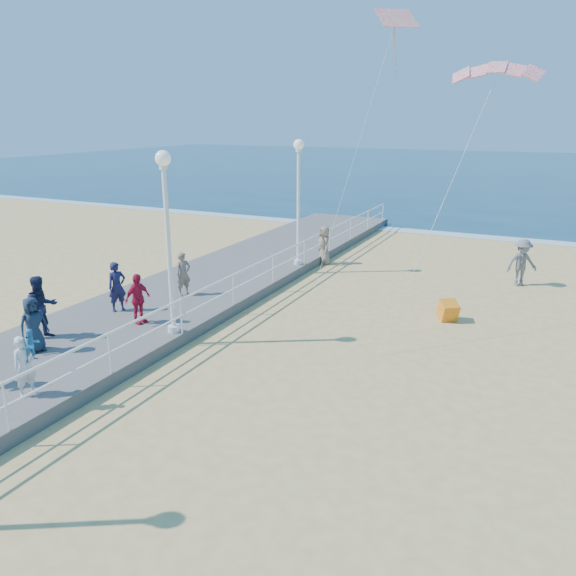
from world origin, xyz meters
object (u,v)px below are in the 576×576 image
at_px(spectator_3, 138,299).
at_px(spectator_7, 42,307).
at_px(beach_walker_c, 324,245).
at_px(box_kite, 448,312).
at_px(spectator_6, 183,274).
at_px(beach_walker_a, 522,263).
at_px(lamp_post_mid, 167,225).
at_px(toddler_held, 32,345).
at_px(spectator_0, 117,287).
at_px(lamp_post_far, 298,189).
at_px(woman_holding_toddler, 25,366).
at_px(spectator_4, 33,325).

xyz_separation_m(spectator_3, spectator_7, (-1.68, -2.16, 0.14)).
height_order(beach_walker_c, box_kite, beach_walker_c).
xyz_separation_m(spectator_6, beach_walker_c, (2.33, 7.79, -0.30)).
bearing_deg(beach_walker_c, beach_walker_a, 50.24).
distance_m(beach_walker_a, beach_walker_c, 8.52).
height_order(lamp_post_mid, spectator_6, lamp_post_mid).
distance_m(toddler_held, spectator_6, 7.92).
relative_size(spectator_0, beach_walker_a, 0.86).
bearing_deg(toddler_held, beach_walker_c, 8.58).
relative_size(lamp_post_mid, beach_walker_a, 2.77).
bearing_deg(spectator_0, spectator_3, -88.96).
height_order(lamp_post_mid, lamp_post_far, same).
height_order(woman_holding_toddler, spectator_7, spectator_7).
bearing_deg(spectator_3, spectator_7, 151.34).
relative_size(beach_walker_c, box_kite, 2.97).
bearing_deg(beach_walker_c, spectator_7, -55.96).
bearing_deg(spectator_0, toddler_held, -130.35).
xyz_separation_m(beach_walker_a, beach_walker_c, (-8.52, -0.13, -0.07)).
bearing_deg(toddler_held, spectator_7, 57.63).
bearing_deg(beach_walker_a, spectator_0, -170.23).
bearing_deg(beach_walker_a, box_kite, -140.42).
xyz_separation_m(lamp_post_far, spectator_0, (-2.83, -8.20, -2.43)).
bearing_deg(beach_walker_c, spectator_6, -57.29).
distance_m(lamp_post_mid, spectator_6, 4.45).
bearing_deg(lamp_post_mid, spectator_7, -147.17).
height_order(spectator_0, spectator_3, spectator_0).
relative_size(lamp_post_mid, beach_walker_c, 2.99).
bearing_deg(toddler_held, beach_walker_a, -19.10).
height_order(spectator_6, beach_walker_a, spectator_6).
bearing_deg(toddler_held, lamp_post_far, 9.96).
xyz_separation_m(lamp_post_far, box_kite, (7.08, -3.36, -3.36)).
height_order(spectator_4, beach_walker_a, spectator_4).
bearing_deg(woman_holding_toddler, beach_walker_c, 8.06).
bearing_deg(beach_walker_c, toddler_held, -43.93).
relative_size(woman_holding_toddler, beach_walker_c, 0.82).
height_order(spectator_0, spectator_7, spectator_7).
relative_size(toddler_held, beach_walker_c, 0.43).
height_order(toddler_held, spectator_0, spectator_0).
xyz_separation_m(spectator_3, beach_walker_c, (1.87, 10.81, -0.31)).
relative_size(toddler_held, spectator_6, 0.48).
xyz_separation_m(spectator_3, beach_walker_a, (10.40, 10.94, -0.24)).
bearing_deg(toddler_held, lamp_post_mid, 6.27).
distance_m(lamp_post_far, toddler_held, 13.75).
relative_size(woman_holding_toddler, spectator_6, 0.92).
bearing_deg(box_kite, beach_walker_a, 37.89).
height_order(lamp_post_mid, spectator_3, lamp_post_mid).
bearing_deg(lamp_post_far, beach_walker_a, 13.17).
height_order(spectator_3, beach_walker_c, spectator_3).
bearing_deg(box_kite, spectator_7, -176.15).
bearing_deg(spectator_4, box_kite, -32.38).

